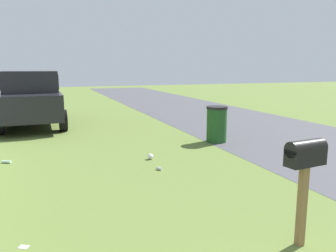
{
  "coord_description": "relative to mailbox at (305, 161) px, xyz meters",
  "views": [
    {
      "loc": [
        0.08,
        2.12,
        2.23
      ],
      "look_at": [
        5.36,
        0.16,
        1.24
      ],
      "focal_mm": 35.81,
      "sensor_mm": 36.0,
      "label": 1
    }
  ],
  "objects": [
    {
      "name": "litter_bag_far_scatter",
      "position": [
        4.49,
        0.58,
        -1.03
      ],
      "size": [
        0.14,
        0.14,
        0.14
      ],
      "primitive_type": "sphere",
      "color": "silver",
      "rests_on": "ground"
    },
    {
      "name": "trash_bin",
      "position": [
        5.66,
        -1.88,
        -0.56
      ],
      "size": [
        0.63,
        0.63,
        1.08
      ],
      "color": "#1E4C1E",
      "rests_on": "ground"
    },
    {
      "name": "litter_can_near_hydrant",
      "position": [
        3.6,
        0.65,
        -1.07
      ],
      "size": [
        0.14,
        0.12,
        0.07
      ],
      "primitive_type": "cylinder",
      "rotation": [
        0.0,
        1.57,
        0.57
      ],
      "color": "silver",
      "rests_on": "ground"
    },
    {
      "name": "litter_wrapper_midfield_b",
      "position": [
        1.16,
        3.29,
        -1.1
      ],
      "size": [
        0.13,
        0.15,
        0.01
      ],
      "primitive_type": "cube",
      "rotation": [
        0.0,
        0.0,
        4.18
      ],
      "color": "silver",
      "rests_on": "ground"
    },
    {
      "name": "mailbox",
      "position": [
        0.0,
        0.0,
        0.0
      ],
      "size": [
        0.25,
        0.54,
        1.37
      ],
      "rotation": [
        0.0,
        0.0,
        0.1
      ],
      "color": "brown",
      "rests_on": "ground"
    },
    {
      "name": "pickup_truck",
      "position": [
        10.68,
        3.38,
        0.01
      ],
      "size": [
        5.41,
        2.33,
        2.09
      ],
      "rotation": [
        0.0,
        0.0,
        3.16
      ],
      "color": "black",
      "rests_on": "ground"
    },
    {
      "name": "litter_bottle_midfield_a",
      "position": [
        5.35,
        3.86,
        -1.07
      ],
      "size": [
        0.17,
        0.23,
        0.07
      ],
      "primitive_type": "cylinder",
      "rotation": [
        0.0,
        1.57,
        1.05
      ],
      "color": "#B2D8BF",
      "rests_on": "ground"
    }
  ]
}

